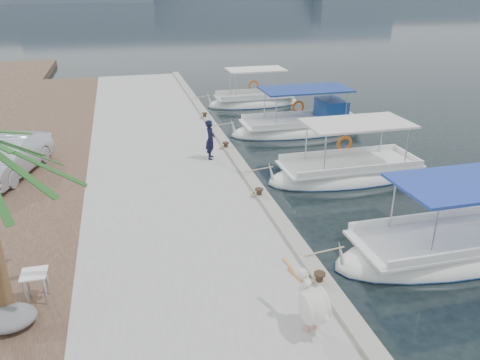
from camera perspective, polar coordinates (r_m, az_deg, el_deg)
name	(u,v)px	position (r m, az deg, el deg)	size (l,w,h in m)	color
ground	(283,231)	(14.63, 5.31, -6.21)	(400.00, 400.00, 0.00)	black
concrete_quay	(168,174)	(18.37, -8.77, 0.79)	(6.00, 40.00, 0.50)	#A2A19C
quay_curb	(237,160)	(18.69, -0.33, 2.48)	(0.44, 40.00, 0.12)	#9A9688
cobblestone_strip	(30,186)	(18.66, -24.19, -0.71)	(4.00, 40.00, 0.50)	#4D3529
fishing_caique_b	(459,249)	(14.79, 25.18, -7.64)	(7.67, 2.55, 2.83)	white
fishing_caique_c	(349,174)	(18.92, 13.09, 0.70)	(6.67, 2.45, 2.83)	white
fishing_caique_d	(302,128)	(24.35, 7.59, 6.29)	(7.36, 2.54, 2.83)	white
fishing_caique_e	(253,103)	(29.62, 1.63, 9.37)	(5.79, 2.18, 2.83)	white
mooring_bollards	(259,192)	(15.49, 2.35, -1.52)	(0.28, 20.28, 0.33)	black
pelican	(312,303)	(9.88, 8.82, -14.64)	(0.74, 1.59, 1.23)	tan
fisherman	(210,140)	(18.80, -3.64, 4.95)	(0.58, 0.38, 1.60)	black
parked_car	(9,157)	(19.13, -26.31, 2.58)	(1.51, 4.32, 1.42)	#B0B9C9
tarp_bundle	(9,318)	(11.17, -26.29, -14.87)	(1.10, 0.90, 0.40)	slate
folding_table	(35,281)	(11.51, -23.69, -11.20)	(0.55, 0.55, 0.73)	silver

